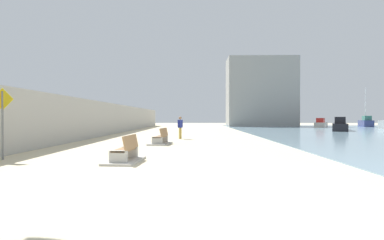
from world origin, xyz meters
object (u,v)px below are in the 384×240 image
object	(u,v)px
bench_near	(125,155)
person_walking	(180,126)
boat_far_right	(366,122)
bench_far	(161,140)
boat_outer	(321,124)
boat_distant	(340,125)
pedestrian_sign	(3,115)

from	to	relation	value
bench_near	person_walking	bearing A→B (deg)	83.39
person_walking	boat_far_right	xyz separation A→B (m)	(29.91, 28.90, -0.21)
bench_far	person_walking	size ratio (longest dim) A/B	1.32
bench_far	boat_far_right	bearing A→B (deg)	47.28
bench_far	boat_far_right	distance (m)	45.47
boat_outer	bench_far	bearing A→B (deg)	-125.85
bench_near	bench_far	distance (m)	7.23
person_walking	bench_far	bearing A→B (deg)	-101.74
bench_near	boat_far_right	size ratio (longest dim) A/B	0.33
boat_distant	pedestrian_sign	xyz separation A→B (m)	(-24.60, -25.07, 1.06)
boat_outer	pedestrian_sign	size ratio (longest dim) A/B	1.97
boat_far_right	pedestrian_sign	xyz separation A→B (m)	(-36.09, -40.13, 0.93)
bench_near	boat_distant	xyz separation A→B (m)	(19.77, 25.57, 0.41)
boat_outer	boat_far_right	xyz separation A→B (m)	(8.67, 2.71, 0.18)
bench_near	boat_far_right	bearing A→B (deg)	52.42
boat_distant	boat_outer	bearing A→B (deg)	77.12
boat_outer	boat_distant	distance (m)	12.66
bench_near	boat_far_right	world-z (taller)	boat_far_right
bench_far	boat_outer	xyz separation A→B (m)	(22.17, 30.69, 0.35)
boat_outer	boat_far_right	distance (m)	9.09
boat_distant	pedestrian_sign	bearing A→B (deg)	-134.46
bench_far	boat_outer	size ratio (longest dim) A/B	0.41
boat_outer	boat_far_right	world-z (taller)	boat_far_right
boat_far_right	bench_far	bearing A→B (deg)	-132.72
bench_far	boat_outer	world-z (taller)	boat_outer
boat_outer	pedestrian_sign	xyz separation A→B (m)	(-27.42, -37.41, 1.12)
person_walking	boat_distant	bearing A→B (deg)	36.94
bench_far	boat_distant	world-z (taller)	boat_distant
boat_distant	boat_far_right	distance (m)	18.94
boat_outer	pedestrian_sign	distance (m)	46.40
bench_near	bench_far	bearing A→B (deg)	86.65
boat_outer	boat_distant	size ratio (longest dim) A/B	0.74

